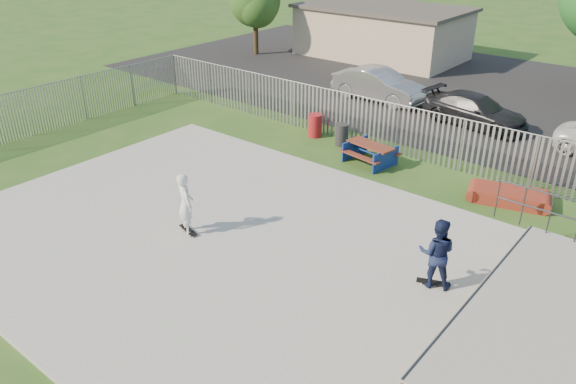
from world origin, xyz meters
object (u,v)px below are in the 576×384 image
Objects in this scene: picnic_table at (370,153)px; trash_bin_grey at (342,135)px; trash_bin_red at (315,125)px; skater_white at (186,204)px; car_silver at (379,85)px; tree_left at (255,1)px; skater_navy at (437,253)px; car_dark at (475,111)px; funbox at (509,196)px.

trash_bin_grey reaches higher than picnic_table.
skater_white reaches higher than trash_bin_red.
tree_left is at bearing 74.52° from car_silver.
trash_bin_grey is 9.92m from skater_navy.
car_dark is at bearing 59.89° from trash_bin_grey.
skater_navy reaches higher than picnic_table.
trash_bin_grey is 8.85m from skater_white.
skater_navy is at bearing -103.73° from funbox.
skater_navy is at bearing -154.01° from car_dark.
car_dark is (5.23, -0.53, -0.11)m from car_silver.
trash_bin_grey is (-7.09, 0.73, 0.23)m from funbox.
picnic_table is 2.04m from trash_bin_grey.
tree_left is at bearing -60.70° from skater_navy.
car_silver is at bearing -55.55° from skater_white.
trash_bin_red reaches higher than picnic_table.
car_silver reaches higher than picnic_table.
skater_white is (2.01, -8.92, 0.60)m from trash_bin_red.
skater_white is at bearing -167.99° from car_silver.
picnic_table is 0.42× the size of car_silver.
car_dark is 17.58m from tree_left.
car_dark reaches higher than trash_bin_grey.
car_silver is (-1.97, 6.15, 0.36)m from trash_bin_grey.
car_dark is at bearing 105.36° from funbox.
tree_left reaches higher than skater_navy.
skater_navy reaches higher than trash_bin_grey.
trash_bin_grey is at bearing 158.32° from funbox.
trash_bin_red is (-8.53, 0.85, 0.27)m from funbox.
car_silver reaches higher than trash_bin_red.
trash_bin_grey is 17.06m from tree_left.
car_silver is 15.17m from skater_white.
picnic_table is 2.27× the size of trash_bin_grey.
skater_white is at bearing -144.70° from funbox.
picnic_table is 1.09× the size of skater_navy.
car_silver reaches higher than car_dark.
picnic_table is at bearing 165.48° from funbox.
skater_white is at bearing -86.27° from trash_bin_grey.
funbox is 8.58m from trash_bin_red.
car_silver is at bearing 95.04° from trash_bin_red.
car_silver is at bearing 91.93° from car_dark.
skater_navy is (5.45, -5.83, 0.69)m from picnic_table.
tree_left reaches higher than trash_bin_red.
tree_left reaches higher than skater_white.
trash_bin_red is 9.17m from skater_white.
tree_left reaches higher than picnic_table.
funbox is 7.43m from car_dark.
funbox is 10.41m from skater_white.
skater_white reaches higher than picnic_table.
skater_white is (-6.73, -2.13, 0.00)m from skater_navy.
trash_bin_red is 0.19× the size of tree_left.
trash_bin_red is at bearing 172.86° from picnic_table.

